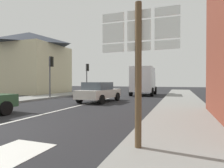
% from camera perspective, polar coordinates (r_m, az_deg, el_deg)
% --- Properties ---
extents(ground_plane, '(80.00, 80.00, 0.00)m').
position_cam_1_polar(ground_plane, '(15.02, -3.72, -5.05)').
color(ground_plane, '#232326').
extents(sidewalk_right, '(2.80, 44.00, 0.14)m').
position_cam_1_polar(sidewalk_right, '(11.80, 20.46, -6.38)').
color(sidewalk_right, gray).
rests_on(sidewalk_right, ground).
extents(sidewalk_left, '(2.80, 44.00, 0.14)m').
position_cam_1_polar(sidewalk_left, '(16.88, -26.07, -4.25)').
color(sidewalk_left, gray).
rests_on(sidewalk_left, ground).
extents(lane_centre_stripe, '(0.16, 12.00, 0.01)m').
position_cam_1_polar(lane_centre_stripe, '(11.49, -11.76, -6.85)').
color(lane_centre_stripe, silver).
rests_on(lane_centre_stripe, ground).
extents(clapboard_house_left, '(8.83, 8.31, 7.91)m').
position_cam_1_polar(clapboard_house_left, '(26.89, -23.64, 5.99)').
color(clapboard_house_left, beige).
rests_on(clapboard_house_left, ground).
extents(sedan_far, '(2.23, 4.33, 1.47)m').
position_cam_1_polar(sedan_far, '(14.10, -3.94, -2.34)').
color(sedan_far, beige).
rests_on(sedan_far, ground).
extents(delivery_truck, '(2.60, 5.06, 3.05)m').
position_cam_1_polar(delivery_truck, '(21.10, 9.52, 1.12)').
color(delivery_truck, silver).
rests_on(delivery_truck, ground).
extents(route_sign_post, '(1.66, 0.14, 3.20)m').
position_cam_1_polar(route_sign_post, '(4.05, 8.02, 7.40)').
color(route_sign_post, brown).
rests_on(route_sign_post, ground).
extents(traffic_light_near_left, '(0.30, 0.49, 3.77)m').
position_cam_1_polar(traffic_light_near_left, '(17.95, -18.02, 4.79)').
color(traffic_light_near_left, '#47474C').
rests_on(traffic_light_near_left, ground).
extents(traffic_light_far_left, '(0.30, 0.49, 3.74)m').
position_cam_1_polar(traffic_light_far_left, '(23.97, -7.50, 3.75)').
color(traffic_light_far_left, '#47474C').
rests_on(traffic_light_far_left, ground).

